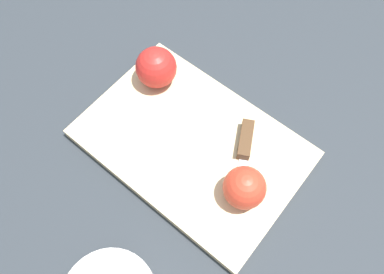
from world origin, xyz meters
name	(u,v)px	position (x,y,z in m)	size (l,w,h in m)	color
ground_plane	(192,146)	(0.00, 0.00, 0.00)	(4.00, 4.00, 0.00)	#282D33
cutting_board	(192,144)	(0.00, 0.00, 0.01)	(0.44, 0.31, 0.02)	#D1B789
apple_half_left	(156,67)	(-0.15, 0.06, 0.06)	(0.09, 0.09, 0.09)	red
apple_half_right	(245,188)	(0.14, -0.02, 0.06)	(0.08, 0.08, 0.08)	red
knife	(245,143)	(0.08, 0.06, 0.03)	(0.10, 0.16, 0.02)	silver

